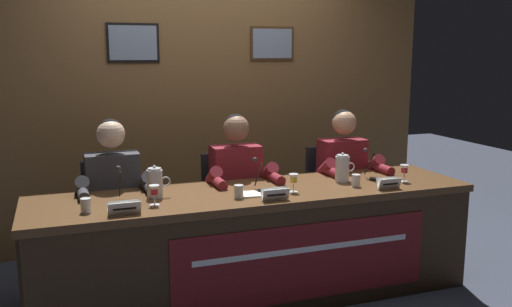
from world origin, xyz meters
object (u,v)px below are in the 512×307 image
Objects in this scene: juice_glass_center at (294,180)px; panelist_right at (347,175)px; conference_table at (262,230)px; water_cup_left at (86,206)px; nameplate_left at (124,208)px; microphone_center at (259,180)px; microphone_right at (371,169)px; water_cup_center at (239,192)px; juice_glass_right at (404,170)px; nameplate_center at (275,194)px; chair_left at (114,226)px; document_stack_center at (255,194)px; panelist_center at (239,184)px; water_cup_right at (356,181)px; panelist_left at (115,195)px; chair_right at (334,203)px; nameplate_right at (389,183)px; microphone_left at (121,191)px; water_pitcher_left_side at (155,183)px; chair_center at (231,213)px; water_pitcher_right_side at (342,168)px; juice_glass_left at (154,191)px.

panelist_right is at bearing 36.39° from juice_glass_center.
conference_table is 34.93× the size of water_cup_left.
juice_glass_center is at bearing 7.29° from nameplate_left.
microphone_center is 1.00× the size of microphone_right.
juice_glass_right is (1.25, 0.02, 0.05)m from water_cup_center.
panelist_right is at bearing 36.81° from nameplate_center.
conference_table is at bearing 2.65° from water_cup_left.
chair_left reaches higher than document_stack_center.
juice_glass_right is at bearing 4.20° from nameplate_left.
juice_glass_right is at bearing -0.87° from document_stack_center.
panelist_center is 5.63× the size of microphone_right.
nameplate_left is 0.86× the size of microphone_right.
conference_table is at bearing 171.88° from juice_glass_center.
panelist_left is at bearing 162.30° from water_cup_right.
conference_table is 0.39m from juice_glass_center.
microphone_right is (0.21, 0.16, 0.04)m from water_cup_right.
chair_right is (1.79, 0.84, -0.36)m from nameplate_left.
panelist_left is 1.86m from nameplate_right.
microphone_left reaches higher than juice_glass_center.
water_cup_center is at bearing -35.85° from panelist_left.
water_pitcher_left_side is (-0.88, 0.18, 0.01)m from juice_glass_center.
chair_right is 1.20m from document_stack_center.
microphone_right is at bearing 5.07° from water_cup_left.
chair_left is 4.12× the size of microphone_center.
nameplate_left is 1.59m from water_cup_right.
panelist_left is 0.89m from panelist_center.
chair_left is 10.48× the size of water_cup_center.
panelist_left is at bearing 90.62° from microphone_left.
juice_glass_right is (1.07, -0.03, 0.33)m from conference_table.
document_stack_center is (-0.94, -0.14, -0.07)m from microphone_right.
microphone_center reaches higher than juice_glass_right.
conference_table is at bearing -93.79° from microphone_center.
water_cup_left is 1.00× the size of water_cup_center.
microphone_center is at bearing -89.04° from chair_center.
juice_glass_center reaches higher than water_cup_right.
chair_left is 1.70m from water_pitcher_right_side.
microphone_right is (1.78, 0.03, 0.00)m from microphone_left.
water_pitcher_left_side reaches higher than nameplate_center.
microphone_left reaches higher than chair_center.
water_pitcher_left_side is at bearing 154.71° from nameplate_center.
chair_left is 4.80× the size of nameplate_left.
nameplate_left is 1.98m from juice_glass_right.
chair_center is 0.72m from microphone_center.
panelist_right is at bearing 19.72° from nameplate_left.
panelist_center reaches higher than chair_left.
microphone_right is (1.79, 0.30, 0.03)m from nameplate_left.
juice_glass_left is at bearing -162.60° from panelist_right.
chair_left is 0.34m from panelist_left.
juice_glass_left is at bearing 168.37° from nameplate_center.
microphone_right is at bearing 81.90° from nameplate_right.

